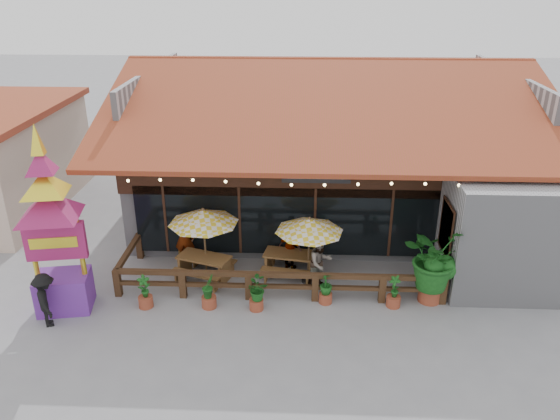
{
  "coord_description": "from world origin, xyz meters",
  "views": [
    {
      "loc": [
        -0.94,
        -14.53,
        9.17
      ],
      "look_at": [
        -1.64,
        1.5,
        2.08
      ],
      "focal_mm": 35.0,
      "sensor_mm": 36.0,
      "label": 1
    }
  ],
  "objects_px": {
    "umbrella_left": "(203,217)",
    "tropical_plant": "(434,259)",
    "picnic_table_left": "(204,264)",
    "umbrella_right": "(309,225)",
    "thai_sign_tower": "(49,210)",
    "pedestrian": "(46,300)",
    "picnic_table_right": "(290,260)"
  },
  "relations": [
    {
      "from": "umbrella_left",
      "to": "pedestrian",
      "type": "bearing_deg",
      "value": -143.57
    },
    {
      "from": "umbrella_right",
      "to": "thai_sign_tower",
      "type": "relative_size",
      "value": 0.41
    },
    {
      "from": "picnic_table_right",
      "to": "umbrella_left",
      "type": "bearing_deg",
      "value": -177.59
    },
    {
      "from": "picnic_table_right",
      "to": "thai_sign_tower",
      "type": "bearing_deg",
      "value": -161.47
    },
    {
      "from": "thai_sign_tower",
      "to": "tropical_plant",
      "type": "bearing_deg",
      "value": 4.48
    },
    {
      "from": "umbrella_left",
      "to": "pedestrian",
      "type": "relative_size",
      "value": 1.73
    },
    {
      "from": "umbrella_left",
      "to": "tropical_plant",
      "type": "relative_size",
      "value": 1.11
    },
    {
      "from": "umbrella_left",
      "to": "tropical_plant",
      "type": "bearing_deg",
      "value": -10.02
    },
    {
      "from": "umbrella_right",
      "to": "thai_sign_tower",
      "type": "height_order",
      "value": "thai_sign_tower"
    },
    {
      "from": "picnic_table_left",
      "to": "umbrella_right",
      "type": "bearing_deg",
      "value": -0.82
    },
    {
      "from": "umbrella_left",
      "to": "thai_sign_tower",
      "type": "relative_size",
      "value": 0.47
    },
    {
      "from": "thai_sign_tower",
      "to": "umbrella_right",
      "type": "bearing_deg",
      "value": 14.13
    },
    {
      "from": "tropical_plant",
      "to": "thai_sign_tower",
      "type": "bearing_deg",
      "value": -175.52
    },
    {
      "from": "umbrella_left",
      "to": "picnic_table_right",
      "type": "distance_m",
      "value": 3.13
    },
    {
      "from": "umbrella_left",
      "to": "pedestrian",
      "type": "xyz_separation_m",
      "value": [
        -3.95,
        -2.91,
        -1.27
      ]
    },
    {
      "from": "picnic_table_right",
      "to": "pedestrian",
      "type": "distance_m",
      "value": 7.33
    },
    {
      "from": "umbrella_left",
      "to": "picnic_table_right",
      "type": "height_order",
      "value": "umbrella_left"
    },
    {
      "from": "picnic_table_left",
      "to": "picnic_table_right",
      "type": "xyz_separation_m",
      "value": [
        2.74,
        0.35,
        -0.0
      ]
    },
    {
      "from": "thai_sign_tower",
      "to": "pedestrian",
      "type": "bearing_deg",
      "value": -99.6
    },
    {
      "from": "umbrella_right",
      "to": "pedestrian",
      "type": "relative_size",
      "value": 1.54
    },
    {
      "from": "tropical_plant",
      "to": "umbrella_right",
      "type": "bearing_deg",
      "value": 165.42
    },
    {
      "from": "pedestrian",
      "to": "umbrella_left",
      "type": "bearing_deg",
      "value": -83.74
    },
    {
      "from": "picnic_table_left",
      "to": "picnic_table_right",
      "type": "bearing_deg",
      "value": 7.26
    },
    {
      "from": "umbrella_right",
      "to": "picnic_table_right",
      "type": "height_order",
      "value": "umbrella_right"
    },
    {
      "from": "thai_sign_tower",
      "to": "tropical_plant",
      "type": "relative_size",
      "value": 2.38
    },
    {
      "from": "thai_sign_tower",
      "to": "picnic_table_right",
      "type": "bearing_deg",
      "value": 18.53
    },
    {
      "from": "umbrella_left",
      "to": "picnic_table_left",
      "type": "distance_m",
      "value": 1.56
    },
    {
      "from": "umbrella_right",
      "to": "picnic_table_left",
      "type": "distance_m",
      "value": 3.63
    },
    {
      "from": "umbrella_right",
      "to": "tropical_plant",
      "type": "distance_m",
      "value": 3.81
    },
    {
      "from": "tropical_plant",
      "to": "pedestrian",
      "type": "relative_size",
      "value": 1.56
    },
    {
      "from": "umbrella_left",
      "to": "thai_sign_tower",
      "type": "distance_m",
      "value": 4.47
    },
    {
      "from": "picnic_table_left",
      "to": "tropical_plant",
      "type": "height_order",
      "value": "tropical_plant"
    }
  ]
}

